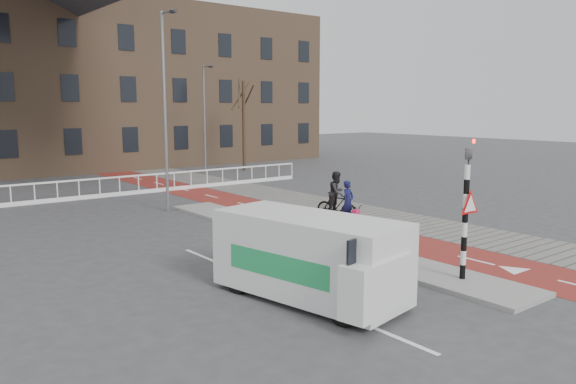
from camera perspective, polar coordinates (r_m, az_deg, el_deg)
ground at (r=16.60m, az=12.74°, el=-6.95°), size 120.00×120.00×0.00m
bike_lane at (r=24.81m, az=-3.12°, el=-1.58°), size 2.50×60.00×0.01m
sidewalk at (r=26.49m, az=1.85°, el=-0.92°), size 3.00×60.00×0.01m
curb_island at (r=18.82m, az=1.88°, el=-4.70°), size 1.80×16.00×0.12m
traffic_signal at (r=14.52m, az=17.67°, el=-1.32°), size 0.80×0.80×3.68m
bollard at (r=17.39m, az=4.95°, el=-4.33°), size 0.12×0.12×0.77m
cyclist_near at (r=20.64m, az=6.11°, el=-2.05°), size 0.91×1.72×1.74m
cyclist_far at (r=22.13m, az=4.97°, el=-0.77°), size 1.02×1.83×1.90m
van at (r=12.90m, az=2.17°, el=-6.50°), size 2.63×4.80×1.95m
railing at (r=28.34m, az=-22.37°, el=-0.33°), size 28.00×0.10×0.99m
townhouse_row at (r=43.22m, az=-25.92°, el=12.31°), size 46.00×10.00×15.90m
tree_right at (r=39.28m, az=-4.50°, el=6.69°), size 0.23×0.23×6.19m
streetlight_near at (r=24.07m, az=-12.39°, el=7.77°), size 0.12×0.12×8.25m
streetlight_right at (r=37.97m, az=-8.48°, el=7.26°), size 0.12×0.12×7.11m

